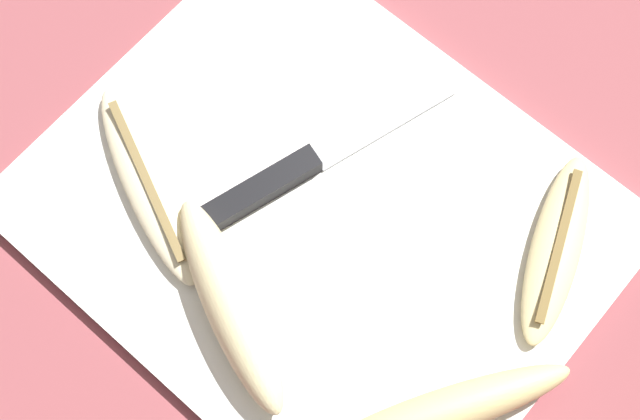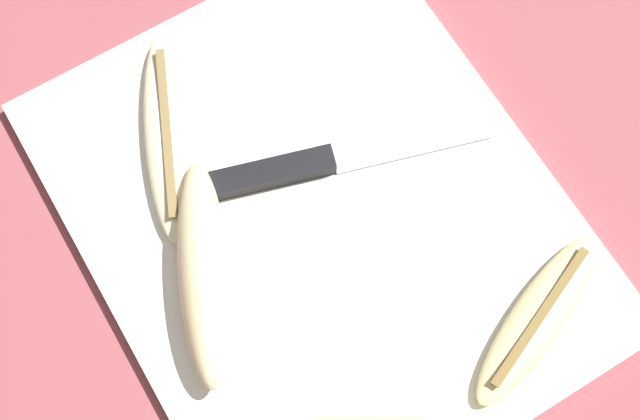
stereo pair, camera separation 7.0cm
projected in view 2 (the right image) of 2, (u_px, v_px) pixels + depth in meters
ground_plane at (320, 219)px, 0.72m from camera, size 4.00×4.00×0.00m
cutting_board at (320, 216)px, 0.71m from camera, size 0.44×0.36×0.01m
knife at (292, 169)px, 0.71m from camera, size 0.09×0.24×0.02m
banana_soft_right at (203, 271)px, 0.67m from camera, size 0.18×0.11×0.04m
banana_mellow_near at (538, 318)px, 0.67m from camera, size 0.10×0.16×0.02m
banana_bright_far at (168, 136)px, 0.72m from camera, size 0.18×0.11×0.02m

